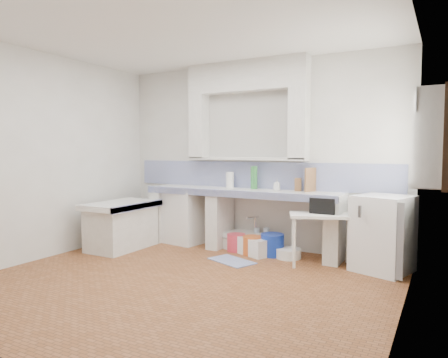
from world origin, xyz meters
The scene contains 36 objects.
floor centered at (0.00, 0.00, 0.00)m, with size 4.50×4.50×0.00m, color brown.
ceiling centered at (0.00, 0.00, 2.80)m, with size 4.50×4.50×0.00m, color silver.
wall_back centered at (0.00, 2.00, 1.40)m, with size 4.50×4.50×0.00m, color silver.
wall_front centered at (0.00, -2.00, 1.40)m, with size 4.50×4.50×0.00m, color silver.
wall_left centered at (-2.25, 0.00, 1.40)m, with size 4.50×4.50×0.00m, color silver.
wall_right centered at (2.25, 0.00, 1.40)m, with size 4.50×4.50×0.00m, color silver.
alcove_mass centered at (-0.10, 1.88, 2.58)m, with size 1.90×0.25×0.45m, color silver.
window_frame centered at (2.42, 1.20, 1.60)m, with size 0.35×0.86×1.06m, color #331F10.
lace_valance centered at (2.28, 1.20, 1.98)m, with size 0.01×0.84×0.24m, color white.
counter_slab centered at (-0.10, 1.70, 0.86)m, with size 3.00×0.60×0.08m, color white.
counter_lip centered at (-0.10, 1.42, 0.86)m, with size 3.00×0.04×0.10m, color navy.
counter_pier_left centered at (-1.50, 1.70, 0.41)m, with size 0.20×0.55×0.82m, color silver.
counter_pier_mid centered at (-0.45, 1.70, 0.41)m, with size 0.20×0.55×0.82m, color silver.
counter_pier_right centered at (1.30, 1.70, 0.41)m, with size 0.20×0.55×0.82m, color silver.
peninsula_top centered at (-1.70, 0.90, 0.66)m, with size 0.70×1.10×0.08m, color white.
peninsula_base centered at (-1.70, 0.90, 0.31)m, with size 0.60×1.00×0.62m, color silver.
peninsula_lip centered at (-1.37, 0.90, 0.66)m, with size 0.04×1.10×0.10m, color navy.
backsplash centered at (0.00, 1.99, 1.10)m, with size 4.27×0.03×0.40m, color navy.
stove centered at (-1.09, 1.72, 0.42)m, with size 0.59×0.57×0.84m, color white.
sink centered at (0.07, 1.68, 0.11)m, with size 0.89×0.48×0.21m, color white.
side_table centered at (1.19, 1.43, 0.33)m, with size 0.80×0.45×0.04m, color white.
fridge centered at (1.91, 1.54, 0.46)m, with size 0.60×0.60×0.93m, color white.
bucket_red centered at (-0.11, 1.58, 0.13)m, with size 0.27×0.27×0.25m, color #CB3143.
bucket_orange centered at (0.18, 1.51, 0.13)m, with size 0.28×0.28×0.26m, color #CD5820.
bucket_blue centered at (0.45, 1.59, 0.15)m, with size 0.33×0.33×0.31m, color #1534AD.
basin_white centered at (0.70, 1.57, 0.07)m, with size 0.34×0.34×0.13m, color white.
water_bottle_a centered at (0.10, 1.85, 0.16)m, with size 0.08×0.08×0.32m, color silver.
water_bottle_b centered at (0.25, 1.85, 0.17)m, with size 0.09×0.09×0.33m, color silver.
black_bag centered at (1.20, 1.48, 0.77)m, with size 0.32×0.18×0.20m, color black.
green_bottle_a centered at (0.03, 1.85, 1.07)m, with size 0.07×0.07×0.33m, color #307E3A.
green_bottle_b centered at (0.06, 1.85, 1.07)m, with size 0.07×0.07×0.34m, color #307E3A.
knife_block centered at (0.73, 1.85, 0.99)m, with size 0.09×0.07×0.19m, color olive.
cutting_board centered at (0.91, 1.85, 1.07)m, with size 0.02×0.25×0.33m, color olive.
paper_towel centered at (-0.36, 1.85, 1.02)m, with size 0.12×0.12×0.24m, color white.
soap_bottle centered at (0.43, 1.80, 0.98)m, with size 0.08×0.08×0.17m, color white.
rug centered at (0.09, 1.05, 0.01)m, with size 0.62×0.35×0.01m, color navy.
Camera 1 is at (2.58, -3.72, 1.48)m, focal length 32.95 mm.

